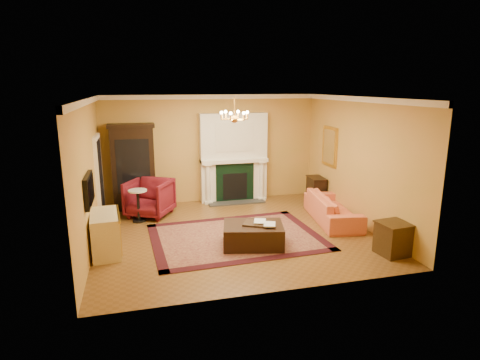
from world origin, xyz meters
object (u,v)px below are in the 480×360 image
object	(u,v)px
china_cabinet	(133,169)
coral_sofa	(333,204)
wingback_armchair	(150,196)
pedestal_table	(138,203)
leather_ottoman	(253,235)
console_table	(316,191)
commode	(106,234)
end_table	(393,239)

from	to	relation	value
china_cabinet	coral_sofa	xyz separation A→B (m)	(4.67, -2.29, -0.66)
china_cabinet	wingback_armchair	world-z (taller)	china_cabinet
china_cabinet	pedestal_table	size ratio (longest dim) A/B	2.73
leather_ottoman	pedestal_table	bearing A→B (deg)	149.93
wingback_armchair	console_table	world-z (taller)	wingback_armchair
pedestal_table	wingback_armchair	bearing A→B (deg)	54.08
console_table	commode	bearing A→B (deg)	-153.92
commode	console_table	size ratio (longest dim) A/B	1.54
wingback_armchair	console_table	xyz separation A→B (m)	(4.58, 0.01, -0.16)
wingback_armchair	coral_sofa	size ratio (longest dim) A/B	0.47
commode	console_table	world-z (taller)	commode
wingback_armchair	coral_sofa	distance (m)	4.57
china_cabinet	wingback_armchair	distance (m)	1.02
china_cabinet	end_table	size ratio (longest dim) A/B	3.50
coral_sofa	end_table	world-z (taller)	coral_sofa
console_table	pedestal_table	bearing A→B (deg)	-170.81
pedestal_table	console_table	xyz separation A→B (m)	(4.86, 0.40, -0.11)
china_cabinet	wingback_armchair	bearing A→B (deg)	-65.49
commode	console_table	bearing A→B (deg)	17.12
pedestal_table	leather_ottoman	size ratio (longest dim) A/B	0.66
coral_sofa	end_table	size ratio (longest dim) A/B	3.52
china_cabinet	pedestal_table	distance (m)	1.32
pedestal_table	commode	world-z (taller)	commode
commode	coral_sofa	xyz separation A→B (m)	(5.24, 0.66, 0.02)
wingback_armchair	leather_ottoman	bearing A→B (deg)	-22.97
pedestal_table	console_table	size ratio (longest dim) A/B	1.12
pedestal_table	commode	size ratio (longest dim) A/B	0.73
end_table	console_table	world-z (taller)	console_table
pedestal_table	console_table	bearing A→B (deg)	4.73
china_cabinet	wingback_armchair	xyz separation A→B (m)	(0.36, -0.77, -0.57)
wingback_armchair	leather_ottoman	xyz separation A→B (m)	(1.99, -2.55, -0.28)
wingback_armchair	commode	distance (m)	2.37
console_table	leather_ottoman	distance (m)	3.65
wingback_armchair	china_cabinet	bearing A→B (deg)	144.16
end_table	console_table	bearing A→B (deg)	89.06
leather_ottoman	commode	bearing A→B (deg)	-173.89
coral_sofa	console_table	size ratio (longest dim) A/B	3.06
pedestal_table	leather_ottoman	world-z (taller)	pedestal_table
china_cabinet	console_table	distance (m)	5.05
china_cabinet	pedestal_table	xyz separation A→B (m)	(0.08, -1.16, -0.63)
commode	end_table	size ratio (longest dim) A/B	1.77
pedestal_table	commode	distance (m)	1.90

